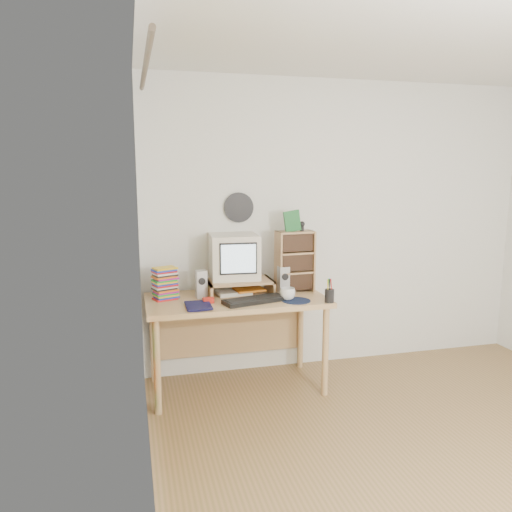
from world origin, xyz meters
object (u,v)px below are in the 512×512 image
crt_monitor (235,257)px  dvd_stack (165,284)px  diary (186,305)px  desk (235,312)px  mug (288,294)px  cd_rack (295,261)px  keyboard (255,300)px

crt_monitor → dvd_stack: (-0.56, -0.06, -0.18)m
dvd_stack → diary: (0.12, -0.29, -0.10)m
desk → mug: size_ratio=11.81×
mug → diary: bearing=-177.3°
dvd_stack → cd_rack: 1.06m
keyboard → dvd_stack: size_ratio=2.02×
crt_monitor → cd_rack: (0.49, -0.04, -0.05)m
cd_rack → mug: cd_rack is taller
mug → diary: size_ratio=0.53×
cd_rack → keyboard: bearing=-150.0°
crt_monitor → cd_rack: cd_rack is taller
crt_monitor → keyboard: 0.43m
dvd_stack → cd_rack: size_ratio=0.48×
mug → diary: 0.79m
keyboard → diary: 0.52m
crt_monitor → dvd_stack: 0.59m
desk → diary: 0.52m
keyboard → diary: bearing=168.6°
desk → crt_monitor: bearing=76.7°
desk → keyboard: (0.11, -0.23, 0.15)m
dvd_stack → mug: size_ratio=2.02×
dvd_stack → diary: dvd_stack is taller
desk → mug: bearing=-31.1°
desk → dvd_stack: dvd_stack is taller
cd_rack → crt_monitor: bearing=171.4°
desk → dvd_stack: size_ratio=5.85×
dvd_stack → diary: 0.33m
crt_monitor → diary: 0.62m
desk → mug: mug is taller
dvd_stack → cd_rack: (1.05, 0.01, 0.13)m
desk → keyboard: 0.29m
mug → crt_monitor: bearing=138.5°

